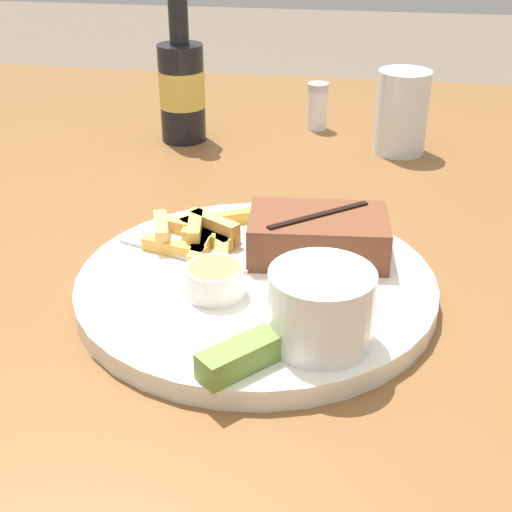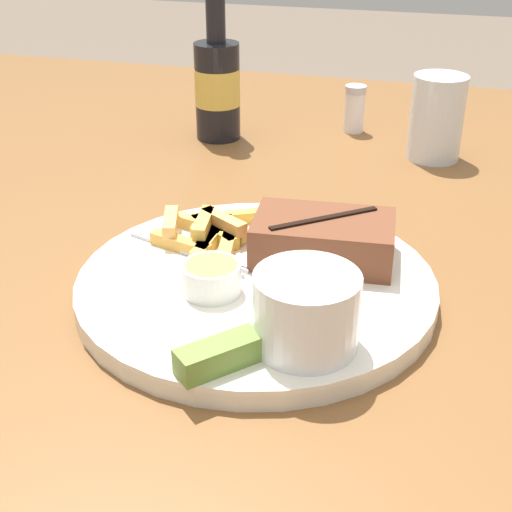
{
  "view_description": "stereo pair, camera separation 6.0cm",
  "coord_description": "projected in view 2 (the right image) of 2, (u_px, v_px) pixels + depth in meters",
  "views": [
    {
      "loc": [
        0.09,
        -0.52,
        1.07
      ],
      "look_at": [
        0.0,
        0.0,
        0.79
      ],
      "focal_mm": 50.0,
      "sensor_mm": 36.0,
      "label": 1
    },
    {
      "loc": [
        0.14,
        -0.51,
        1.07
      ],
      "look_at": [
        0.0,
        0.0,
        0.79
      ],
      "focal_mm": 50.0,
      "sensor_mm": 36.0,
      "label": 2
    }
  ],
  "objects": [
    {
      "name": "fork_utensil",
      "position": [
        183.0,
        249.0,
        0.65
      ],
      "size": [
        0.13,
        0.06,
        0.0
      ],
      "rotation": [
        0.0,
        0.0,
        5.95
      ],
      "color": "#B7B7BC",
      "rests_on": "dinner_plate"
    },
    {
      "name": "salt_shaker",
      "position": [
        355.0,
        109.0,
        0.99
      ],
      "size": [
        0.03,
        0.03,
        0.07
      ],
      "color": "white",
      "rests_on": "dining_table"
    },
    {
      "name": "dinner_plate",
      "position": [
        256.0,
        286.0,
        0.61
      ],
      "size": [
        0.31,
        0.31,
        0.02
      ],
      "color": "silver",
      "rests_on": "dining_table"
    },
    {
      "name": "beer_bottle",
      "position": [
        217.0,
        85.0,
        0.95
      ],
      "size": [
        0.06,
        0.06,
        0.21
      ],
      "color": "black",
      "rests_on": "dining_table"
    },
    {
      "name": "dipping_sauce_cup",
      "position": [
        212.0,
        277.0,
        0.58
      ],
      "size": [
        0.05,
        0.05,
        0.03
      ],
      "color": "silver",
      "rests_on": "dinner_plate"
    },
    {
      "name": "coleslaw_cup",
      "position": [
        306.0,
        307.0,
        0.51
      ],
      "size": [
        0.08,
        0.08,
        0.06
      ],
      "color": "white",
      "rests_on": "dinner_plate"
    },
    {
      "name": "dining_table",
      "position": [
        256.0,
        350.0,
        0.64
      ],
      "size": [
        1.48,
        1.5,
        0.75
      ],
      "color": "brown",
      "rests_on": "ground_plane"
    },
    {
      "name": "steak_portion",
      "position": [
        323.0,
        239.0,
        0.63
      ],
      "size": [
        0.13,
        0.09,
        0.04
      ],
      "color": "brown",
      "rests_on": "dinner_plate"
    },
    {
      "name": "drinking_glass",
      "position": [
        437.0,
        118.0,
        0.89
      ],
      "size": [
        0.07,
        0.07,
        0.11
      ],
      "color": "silver",
      "rests_on": "dining_table"
    },
    {
      "name": "pickle_spear",
      "position": [
        219.0,
        355.0,
        0.49
      ],
      "size": [
        0.06,
        0.06,
        0.02
      ],
      "color": "olive",
      "rests_on": "dinner_plate"
    },
    {
      "name": "fries_pile",
      "position": [
        210.0,
        231.0,
        0.67
      ],
      "size": [
        0.09,
        0.12,
        0.02
      ],
      "color": "gold",
      "rests_on": "dinner_plate"
    }
  ]
}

